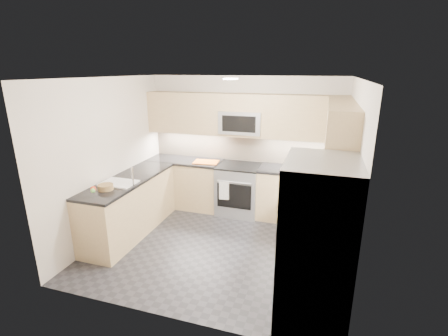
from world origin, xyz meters
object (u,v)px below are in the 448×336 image
microwave (242,122)px  refrigerator (316,245)px  utensil_bowl (307,168)px  fruit_basket (106,187)px  gas_range (239,190)px  cutting_board (206,162)px

microwave → refrigerator: bearing=-60.4°
microwave → utensil_bowl: size_ratio=2.96×
utensil_bowl → fruit_basket: size_ratio=1.17×
gas_range → fruit_basket: bearing=-130.0°
refrigerator → utensil_bowl: size_ratio=7.01×
refrigerator → cutting_board: refrigerator is taller
utensil_bowl → cutting_board: bearing=177.6°
refrigerator → cutting_board: bearing=131.0°
refrigerator → fruit_basket: 3.03m
utensil_bowl → refrigerator: bearing=-84.0°
utensil_bowl → fruit_basket: utensil_bowl is taller
gas_range → utensil_bowl: bearing=-5.0°
cutting_board → gas_range: bearing=2.6°
gas_range → microwave: (0.00, 0.12, 1.24)m
utensil_bowl → fruit_basket: bearing=-148.0°
microwave → fruit_basket: size_ratio=3.47×
utensil_bowl → cutting_board: utensil_bowl is taller
gas_range → utensil_bowl: utensil_bowl is taller
refrigerator → fruit_basket: bearing=168.3°
refrigerator → fruit_basket: refrigerator is taller
microwave → cutting_board: (-0.63, -0.15, -0.75)m
gas_range → cutting_board: bearing=-177.4°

